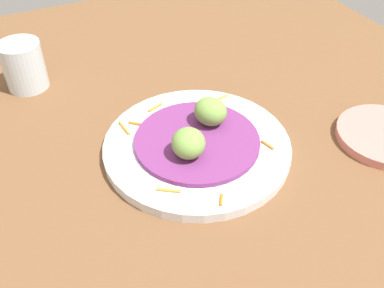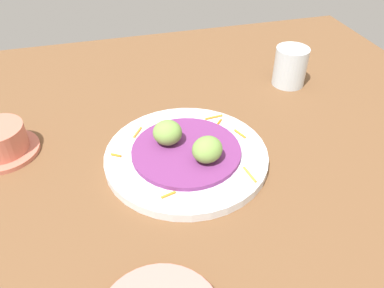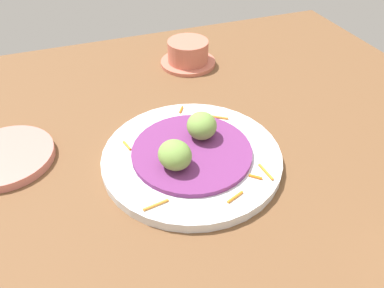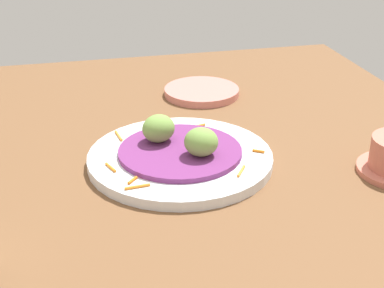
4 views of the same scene
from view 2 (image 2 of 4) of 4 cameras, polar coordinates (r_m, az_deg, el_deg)
name	(u,v)px [view 2 (image 2 of 4)]	position (r cm, az deg, el deg)	size (l,w,h in cm)	color
table_surface	(219,158)	(67.83, 4.02, -2.10)	(110.00, 110.00, 2.00)	brown
main_plate	(187,158)	(64.99, -0.75, -2.07)	(27.68, 27.68, 1.55)	silver
cabbage_bed	(187,153)	(64.24, -0.76, -1.28)	(18.47, 18.47, 0.78)	#702D6B
carrot_garnish	(198,144)	(66.28, 0.92, -0.04)	(23.73, 18.97, 0.40)	orange
guac_scoop_left	(167,133)	(64.60, -3.67, 1.71)	(4.95, 4.70, 4.21)	#759E47
guac_scoop_center	(207,150)	(60.95, 2.29, -0.83)	(5.10, 4.62, 4.23)	#759E47
terracotta_bowl	(1,142)	(73.50, -26.61, 0.30)	(12.05, 12.05, 5.40)	#C66B56
water_glass	(290,66)	(88.11, 14.42, 11.12)	(7.14, 7.14, 8.43)	silver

